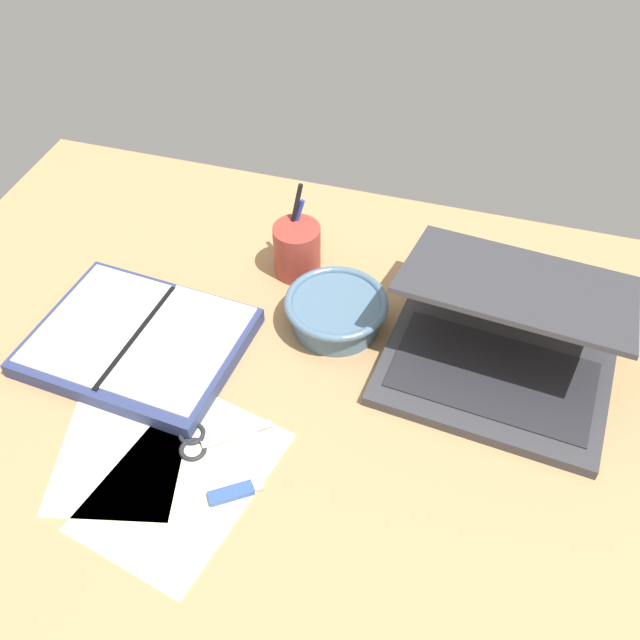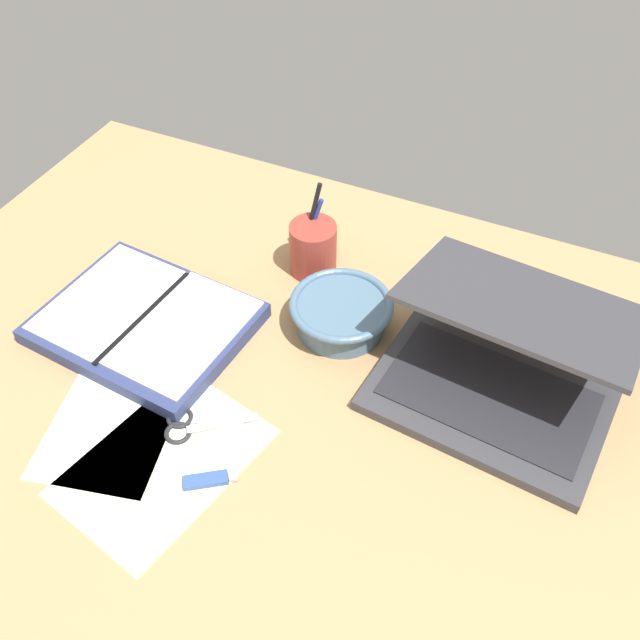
# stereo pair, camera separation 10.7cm
# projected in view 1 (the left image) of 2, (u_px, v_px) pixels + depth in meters

# --- Properties ---
(desk_top) EXTENTS (1.40, 1.00, 0.02)m
(desk_top) POSITION_uv_depth(u_px,v_px,m) (300.00, 389.00, 1.08)
(desk_top) COLOR tan
(desk_top) RESTS_ON ground
(laptop) EXTENTS (0.36, 0.34, 0.16)m
(laptop) POSITION_uv_depth(u_px,v_px,m) (501.00, 346.00, 1.06)
(laptop) COLOR #38383D
(laptop) RESTS_ON desk_top
(bowl) EXTENTS (0.17, 0.17, 0.06)m
(bowl) POSITION_uv_depth(u_px,v_px,m) (336.00, 311.00, 1.13)
(bowl) COLOR slate
(bowl) RESTS_ON desk_top
(pen_cup) EXTENTS (0.08, 0.08, 0.16)m
(pen_cup) POSITION_uv_depth(u_px,v_px,m) (297.00, 249.00, 1.21)
(pen_cup) COLOR #9E382D
(pen_cup) RESTS_ON desk_top
(planner) EXTENTS (0.34, 0.28, 0.03)m
(planner) POSITION_uv_depth(u_px,v_px,m) (139.00, 341.00, 1.11)
(planner) COLOR navy
(planner) RESTS_ON desk_top
(scissors) EXTENTS (0.13, 0.10, 0.01)m
(scissors) POSITION_uv_depth(u_px,v_px,m) (204.00, 440.00, 1.00)
(scissors) COLOR #B7B7BC
(scissors) RESTS_ON desk_top
(paper_sheet_front) EXTENTS (0.25, 0.31, 0.00)m
(paper_sheet_front) POSITION_uv_depth(u_px,v_px,m) (184.00, 480.00, 0.96)
(paper_sheet_front) COLOR #F4EFB2
(paper_sheet_front) RESTS_ON desk_top
(paper_sheet_beside_planner) EXTENTS (0.22, 0.27, 0.00)m
(paper_sheet_beside_planner) POSITION_uv_depth(u_px,v_px,m) (124.00, 444.00, 1.00)
(paper_sheet_beside_planner) COLOR silver
(paper_sheet_beside_planner) RESTS_ON desk_top
(usb_drive) EXTENTS (0.07, 0.05, 0.01)m
(usb_drive) POSITION_uv_depth(u_px,v_px,m) (233.00, 493.00, 0.94)
(usb_drive) COLOR #33519E
(usb_drive) RESTS_ON desk_top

